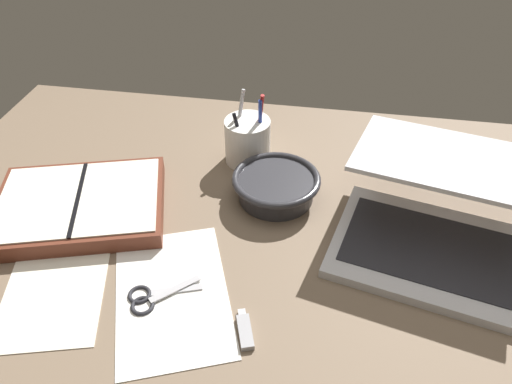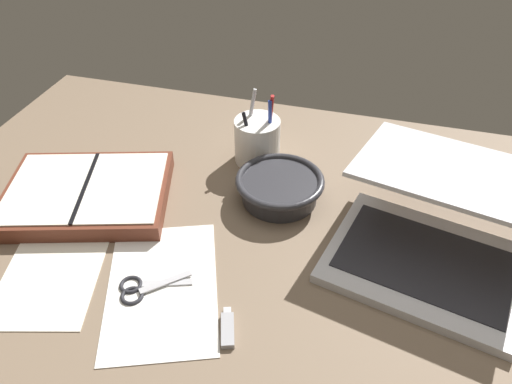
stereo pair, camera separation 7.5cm
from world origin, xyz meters
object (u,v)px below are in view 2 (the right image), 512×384
at_px(laptop, 435,232).
at_px(pen_cup, 257,140).
at_px(planner, 87,193).
at_px(bowl, 280,187).
at_px(scissors, 140,288).

distance_m(laptop, pen_cup, 0.42).
height_order(pen_cup, planner, pen_cup).
bearing_deg(planner, bowl, -0.36).
relative_size(laptop, pen_cup, 2.49).
relative_size(bowl, pen_cup, 1.07).
bearing_deg(scissors, planner, 106.48).
bearing_deg(laptop, planner, -164.53).
height_order(laptop, pen_cup, pen_cup).
bearing_deg(pen_cup, bowl, -56.39).
bearing_deg(planner, pen_cup, 21.47).
bearing_deg(laptop, scissors, -142.31).
height_order(pen_cup, scissors, pen_cup).
xyz_separation_m(bowl, scissors, (-0.17, -0.29, -0.03)).
bearing_deg(pen_cup, laptop, -28.11).
xyz_separation_m(bowl, planner, (-0.37, -0.11, -0.01)).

